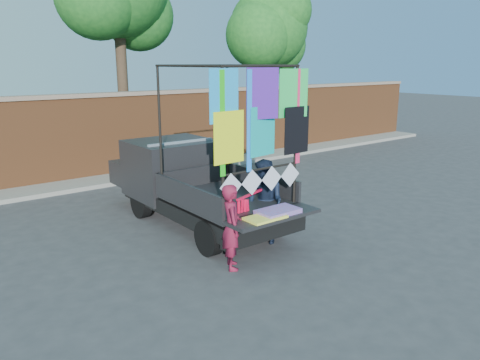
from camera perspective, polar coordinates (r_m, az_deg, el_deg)
ground at (r=9.66m, az=1.68°, el=-7.08°), size 90.00×90.00×0.00m
brick_wall at (r=15.23m, az=-15.36°, el=5.43°), size 30.00×0.45×2.61m
curb at (r=14.83m, az=-13.99°, el=0.30°), size 30.00×1.20×0.12m
tree_right at (r=20.11m, az=3.69°, el=17.67°), size 4.20×3.30×6.62m
pickup_truck at (r=10.75m, az=-6.81°, el=-0.12°), size 2.19×5.50×3.46m
woman at (r=8.07m, az=-1.00°, el=-5.72°), size 0.57×0.65×1.51m
man at (r=9.21m, az=3.05°, el=-2.66°), size 0.73×0.89×1.67m
streamer_bundle at (r=8.51m, az=0.73°, el=-3.04°), size 0.80×0.32×0.58m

